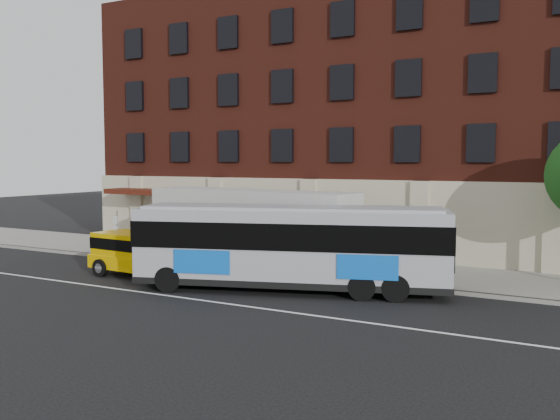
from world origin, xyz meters
The scene contains 9 objects.
ground centered at (0.00, 0.00, 0.00)m, with size 120.00×120.00×0.00m, color black.
sidewalk centered at (0.00, 9.00, 0.07)m, with size 60.00×6.00×0.15m, color gray.
kerb centered at (0.00, 6.00, 0.07)m, with size 60.00×0.25×0.15m, color gray.
lane_line centered at (0.00, 0.50, 0.01)m, with size 60.00×0.12×0.01m, color white.
building centered at (-0.01, 16.92, 7.58)m, with size 30.00×12.10×15.00m.
sign_pole centered at (-8.50, 6.15, 1.45)m, with size 0.30×0.20×2.50m.
city_bus centered at (3.17, 3.52, 1.86)m, with size 12.49×6.24×3.36m.
yellow_suv centered at (-4.23, 2.95, 1.10)m, with size 5.12×2.48×1.93m.
shipping_container centered at (-1.10, 7.35, 1.84)m, with size 11.37×3.75×3.72m.
Camera 1 is at (14.09, -17.43, 5.18)m, focal length 38.91 mm.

